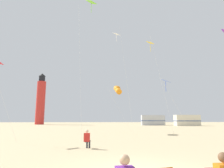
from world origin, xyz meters
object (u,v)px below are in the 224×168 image
object	(u,v)px
kite_tube_orange	(118,90)
rv_van_cream	(187,120)
kite_diamond_lime	(90,8)
kite_diamond_gold	(151,47)
kite_diamond_blue	(166,83)
rv_van_silver	(153,120)
kite_flyer_standing	(87,138)
lighthouse_distant	(41,100)
kite_diamond_white	(117,39)

from	to	relation	value
kite_tube_orange	rv_van_cream	bearing A→B (deg)	50.39
kite_tube_orange	kite_diamond_lime	size ratio (longest dim) A/B	0.45
kite_diamond_gold	kite_diamond_blue	world-z (taller)	kite_diamond_gold
kite_diamond_gold	kite_diamond_lime	world-z (taller)	kite_diamond_lime
kite_diamond_gold	kite_diamond_lime	distance (m)	9.58
kite_diamond_blue	rv_van_silver	world-z (taller)	kite_diamond_blue
kite_diamond_gold	kite_tube_orange	bearing A→B (deg)	159.21
kite_diamond_gold	rv_van_silver	world-z (taller)	kite_diamond_gold
kite_diamond_blue	kite_diamond_lime	world-z (taller)	kite_diamond_lime
kite_flyer_standing	lighthouse_distant	distance (m)	57.11
kite_diamond_blue	rv_van_cream	world-z (taller)	kite_diamond_blue
kite_tube_orange	rv_van_silver	world-z (taller)	kite_tube_orange
kite_flyer_standing	kite_diamond_lime	bearing A→B (deg)	-74.03
kite_tube_orange	lighthouse_distant	size ratio (longest dim) A/B	0.37
kite_diamond_lime	rv_van_silver	world-z (taller)	kite_diamond_lime
kite_diamond_lime	lighthouse_distant	world-z (taller)	lighthouse_distant
kite_diamond_lime	kite_diamond_white	size ratio (longest dim) A/B	0.99
kite_diamond_white	lighthouse_distant	xyz separation A→B (m)	(-20.94, 40.14, -5.17)
kite_diamond_blue	rv_van_silver	xyz separation A→B (m)	(8.36, 34.62, -4.39)
kite_flyer_standing	kite_diamond_white	xyz separation A→B (m)	(3.44, 13.74, 12.40)
kite_diamond_gold	kite_flyer_standing	bearing A→B (deg)	-123.98
kite_tube_orange	kite_flyer_standing	bearing A→B (deg)	-104.55
kite_flyer_standing	kite_diamond_lime	distance (m)	13.61
kite_flyer_standing	kite_diamond_lime	world-z (taller)	kite_diamond_lime
kite_tube_orange	rv_van_cream	world-z (taller)	kite_tube_orange
rv_van_silver	rv_van_cream	size ratio (longest dim) A/B	1.02
kite_diamond_gold	kite_diamond_white	xyz separation A→B (m)	(-4.12, 2.52, 1.98)
kite_tube_orange	lighthouse_distant	bearing A→B (deg)	116.90
kite_tube_orange	lighthouse_distant	distance (m)	46.09
kite_diamond_blue	lighthouse_distant	world-z (taller)	lighthouse_distant
kite_diamond_white	rv_van_cream	bearing A→B (deg)	49.50
kite_diamond_gold	rv_van_cream	xyz separation A→B (m)	(16.81, 27.03, -9.64)
kite_diamond_gold	kite_diamond_blue	distance (m)	6.03
kite_tube_orange	kite_diamond_blue	xyz separation A→B (m)	(4.93, -4.48, 0.20)
kite_diamond_lime	rv_van_cream	world-z (taller)	kite_diamond_lime
kite_diamond_blue	kite_diamond_white	size ratio (longest dim) A/B	0.44
lighthouse_distant	rv_van_silver	world-z (taller)	lighthouse_distant
kite_flyer_standing	kite_tube_orange	world-z (taller)	kite_tube_orange
kite_diamond_gold	lighthouse_distant	bearing A→B (deg)	120.43
kite_diamond_blue	kite_diamond_white	xyz separation A→B (m)	(-4.82, 5.40, 7.23)
kite_tube_orange	rv_van_silver	distance (m)	33.20
kite_flyer_standing	rv_van_silver	distance (m)	46.06
kite_diamond_gold	lighthouse_distant	distance (m)	49.58
kite_tube_orange	rv_van_cream	size ratio (longest dim) A/B	0.97
kite_diamond_lime	lighthouse_distant	distance (m)	51.25
kite_diamond_lime	kite_diamond_gold	bearing A→B (deg)	34.44
kite_diamond_blue	kite_diamond_gold	bearing A→B (deg)	103.59
kite_flyer_standing	lighthouse_distant	world-z (taller)	lighthouse_distant
kite_diamond_white	rv_van_silver	xyz separation A→B (m)	(13.17, 29.22, -11.62)
kite_tube_orange	kite_diamond_blue	bearing A→B (deg)	-42.31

